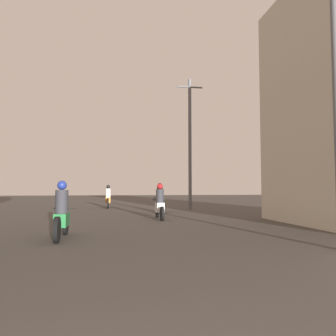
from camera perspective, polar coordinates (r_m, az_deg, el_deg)
The scene contains 5 objects.
motorcycle_green at distance 8.89m, azimuth -18.02°, elevation -7.81°, with size 0.60×2.05×1.48m.
motorcycle_white at distance 13.74m, azimuth -1.46°, elevation -6.39°, with size 0.60×1.98×1.48m.
motorcycle_blue at distance 17.50m, azimuth -1.45°, elevation -5.71°, with size 0.60×2.02×1.57m.
motorcycle_orange at distance 21.83m, azimuth -10.39°, elevation -5.26°, with size 0.60×2.08×1.50m.
utility_pole_far at distance 20.31m, azimuth 3.84°, elevation 4.75°, with size 1.60×0.20×8.09m.
Camera 1 is at (-0.09, -0.50, 1.29)m, focal length 35.00 mm.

